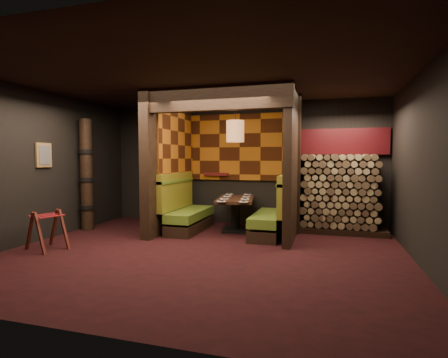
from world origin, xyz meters
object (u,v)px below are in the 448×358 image
Objects in this scene: booth_bench_right at (273,216)px; totem_column at (86,175)px; firewood_stack at (343,194)px; booth_bench_left at (186,212)px; dining_table at (236,209)px; pendant_lamp at (235,131)px; luggage_rack at (47,229)px.

totem_column is at bearing -172.14° from booth_bench_right.
firewood_stack is at bearing 27.35° from booth_bench_right.
totem_column reaches higher than booth_bench_left.
firewood_stack reaches higher than booth_bench_left.
dining_table is 1.64m from pendant_lamp.
luggage_rack is (-2.72, -2.35, -0.13)m from dining_table.
pendant_lamp is 3.36m from totem_column.
dining_table is at bearing 90.00° from pendant_lamp.
booth_bench_right is 2.08× the size of luggage_rack.
pendant_lamp reaches higher than dining_table.
dining_table reaches higher than luggage_rack.
booth_bench_left is 1.89m from booth_bench_right.
pendant_lamp is at bearing 40.22° from luggage_rack.
firewood_stack is at bearing 13.19° from totem_column.
booth_bench_right is 4.10m from totem_column.
pendant_lamp is at bearing 12.78° from totem_column.
firewood_stack is (3.25, 0.70, 0.42)m from booth_bench_left.
pendant_lamp is at bearing 168.98° from booth_bench_right.
firewood_stack is at bearing 12.52° from dining_table.
firewood_stack reaches higher than booth_bench_right.
booth_bench_left reaches higher than dining_table.
booth_bench_right is 1.58m from firewood_stack.
dining_table is 2.27m from firewood_stack.
booth_bench_right reaches higher than luggage_rack.
pendant_lamp is (-0.00, -0.05, 1.64)m from dining_table.
totem_column reaches higher than firewood_stack.
booth_bench_left reaches higher than luggage_rack.
pendant_lamp reaches higher than booth_bench_left.
booth_bench_right is at bearing -11.02° from pendant_lamp.
firewood_stack reaches higher than luggage_rack.
dining_table is at bearing 11.42° from booth_bench_left.
booth_bench_right is at bearing -152.65° from firewood_stack.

